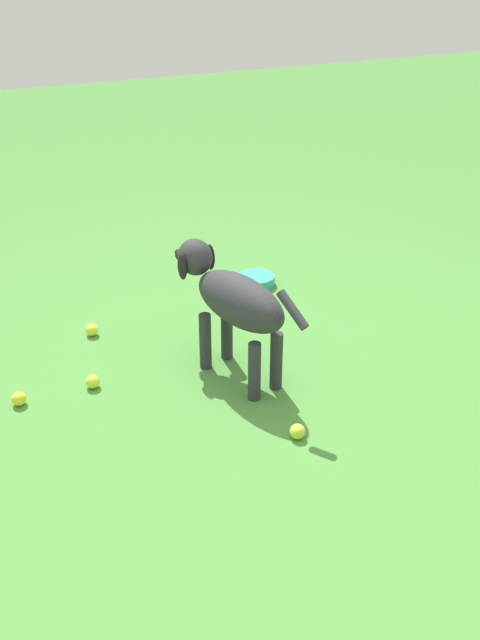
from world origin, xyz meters
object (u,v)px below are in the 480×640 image
object	(u,v)px
dog	(232,299)
tennis_ball_1	(297,431)
tennis_ball_0	(93,382)
tennis_ball_2	(92,330)
water_bowl	(256,280)
tennis_ball_3	(19,399)

from	to	relation	value
dog	tennis_ball_1	xyz separation A→B (m)	(-0.57, -0.06, -0.36)
dog	tennis_ball_1	bearing A→B (deg)	167.57
tennis_ball_0	tennis_ball_2	distance (m)	0.49
water_bowl	tennis_ball_1	bearing A→B (deg)	162.98
tennis_ball_2	water_bowl	distance (m)	1.05
dog	tennis_ball_3	distance (m)	1.05
tennis_ball_3	water_bowl	xyz separation A→B (m)	(0.70, -1.47, -0.00)
tennis_ball_0	tennis_ball_2	bearing A→B (deg)	-12.46
tennis_ball_0	tennis_ball_3	bearing A→B (deg)	91.22
tennis_ball_1	water_bowl	xyz separation A→B (m)	(1.39, -0.43, -0.00)
tennis_ball_0	tennis_ball_1	distance (m)	1.00
tennis_ball_0	tennis_ball_1	size ratio (longest dim) A/B	1.00
tennis_ball_3	water_bowl	bearing A→B (deg)	-64.58
dog	tennis_ball_0	size ratio (longest dim) A/B	12.93
tennis_ball_0	tennis_ball_3	size ratio (longest dim) A/B	1.00
tennis_ball_3	water_bowl	distance (m)	1.62
dog	tennis_ball_1	world-z (taller)	dog
tennis_ball_0	tennis_ball_2	world-z (taller)	same
dog	tennis_ball_2	world-z (taller)	dog
dog	water_bowl	world-z (taller)	dog
tennis_ball_1	tennis_ball_3	distance (m)	1.25
tennis_ball_0	tennis_ball_3	world-z (taller)	same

